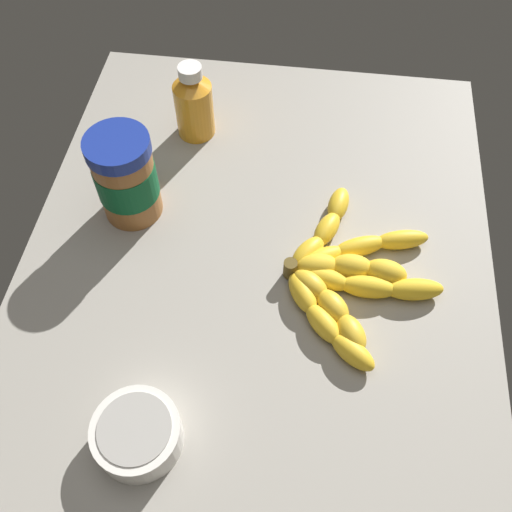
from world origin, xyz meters
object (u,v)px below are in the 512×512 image
at_px(peanut_butter_jar, 126,178).
at_px(honey_bottle, 194,104).
at_px(banana_bunch, 345,276).
at_px(small_bowl, 137,434).

xyz_separation_m(peanut_butter_jar, honey_bottle, (0.18, -0.07, -0.01)).
height_order(banana_bunch, small_bowl, small_bowl).
bearing_deg(honey_bottle, peanut_butter_jar, 160.31).
distance_m(banana_bunch, peanut_butter_jar, 0.35).
xyz_separation_m(banana_bunch, small_bowl, (-0.26, 0.24, 0.01)).
distance_m(honey_bottle, small_bowl, 0.54).
height_order(peanut_butter_jar, honey_bottle, peanut_butter_jar).
bearing_deg(peanut_butter_jar, small_bowl, -164.64).
bearing_deg(banana_bunch, peanut_butter_jar, 74.41).
bearing_deg(peanut_butter_jar, banana_bunch, -105.59).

